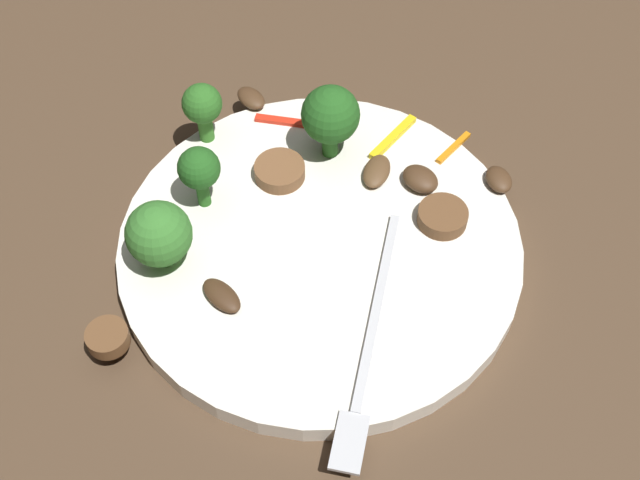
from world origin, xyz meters
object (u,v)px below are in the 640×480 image
(broccoli_floret_2, at_px, (330,116))
(sausage_slice_0, at_px, (443,217))
(pepper_strip_1, at_px, (289,122))
(broccoli_floret_1, at_px, (202,106))
(broccoli_floret_0, at_px, (159,234))
(mushroom_4, at_px, (420,179))
(plate, at_px, (320,247))
(mushroom_1, at_px, (377,171))
(mushroom_2, at_px, (251,98))
(fork, at_px, (368,351))
(mushroom_0, at_px, (222,296))
(sausage_slice_1, at_px, (108,337))
(pepper_strip_0, at_px, (393,138))
(sausage_slice_2, at_px, (280,171))
(mushroom_3, at_px, (499,179))
(pepper_strip_2, at_px, (453,148))
(broccoli_floret_3, at_px, (199,170))

(broccoli_floret_2, distance_m, sausage_slice_0, 0.10)
(pepper_strip_1, bearing_deg, sausage_slice_0, 64.22)
(broccoli_floret_1, distance_m, pepper_strip_1, 0.07)
(broccoli_floret_1, height_order, sausage_slice_0, broccoli_floret_1)
(broccoli_floret_0, relative_size, mushroom_4, 1.88)
(plate, height_order, mushroom_1, mushroom_1)
(broccoli_floret_1, distance_m, mushroom_2, 0.05)
(broccoli_floret_1, distance_m, mushroom_1, 0.13)
(broccoli_floret_2, distance_m, pepper_strip_1, 0.05)
(fork, relative_size, mushroom_0, 5.74)
(broccoli_floret_2, height_order, pepper_strip_1, broccoli_floret_2)
(broccoli_floret_2, relative_size, mushroom_1, 1.87)
(plate, relative_size, mushroom_2, 10.06)
(plate, height_order, broccoli_floret_2, broccoli_floret_2)
(broccoli_floret_2, bearing_deg, plate, 10.20)
(sausage_slice_0, bearing_deg, sausage_slice_1, -50.86)
(pepper_strip_0, bearing_deg, sausage_slice_0, 36.60)
(broccoli_floret_2, bearing_deg, mushroom_2, -115.29)
(sausage_slice_2, xyz_separation_m, mushroom_3, (-0.03, 0.15, -0.00))
(broccoli_floret_0, bearing_deg, mushroom_1, 133.24)
(sausage_slice_0, bearing_deg, mushroom_1, -118.68)
(mushroom_0, xyz_separation_m, mushroom_4, (-0.13, 0.10, 0.00))
(broccoli_floret_1, relative_size, pepper_strip_0, 0.96)
(pepper_strip_2, bearing_deg, broccoli_floret_0, -47.89)
(mushroom_2, xyz_separation_m, mushroom_4, (0.05, 0.14, 0.00))
(fork, relative_size, sausage_slice_0, 5.36)
(broccoli_floret_3, bearing_deg, mushroom_0, 28.02)
(broccoli_floret_1, xyz_separation_m, pepper_strip_0, (-0.03, 0.13, -0.03))
(pepper_strip_1, bearing_deg, mushroom_1, 66.34)
(sausage_slice_0, relative_size, sausage_slice_2, 0.95)
(broccoli_floret_2, height_order, mushroom_0, broccoli_floret_2)
(sausage_slice_2, relative_size, pepper_strip_2, 0.97)
(mushroom_4, bearing_deg, pepper_strip_2, 156.73)
(sausage_slice_0, bearing_deg, pepper_strip_2, -176.68)
(broccoli_floret_3, distance_m, sausage_slice_1, 0.12)
(broccoli_floret_0, bearing_deg, sausage_slice_2, 150.87)
(pepper_strip_0, height_order, pepper_strip_2, pepper_strip_0)
(sausage_slice_0, relative_size, mushroom_1, 1.08)
(broccoli_floret_0, height_order, sausage_slice_1, broccoli_floret_0)
(mushroom_3, relative_size, pepper_strip_2, 0.65)
(broccoli_floret_0, height_order, pepper_strip_1, broccoli_floret_0)
(sausage_slice_1, bearing_deg, mushroom_2, 175.18)
(pepper_strip_0, relative_size, pepper_strip_1, 0.99)
(pepper_strip_2, bearing_deg, sausage_slice_0, 3.32)
(sausage_slice_2, height_order, mushroom_4, mushroom_4)
(broccoli_floret_0, height_order, mushroom_1, broccoli_floret_0)
(fork, xyz_separation_m, sausage_slice_0, (-0.11, 0.02, 0.00))
(fork, bearing_deg, broccoli_floret_3, -125.13)
(plate, xyz_separation_m, sausage_slice_0, (-0.04, 0.07, 0.01))
(broccoli_floret_2, height_order, mushroom_2, broccoli_floret_2)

